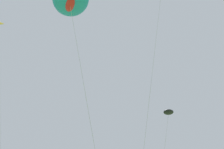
# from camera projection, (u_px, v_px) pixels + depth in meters

# --- Properties ---
(small_kite_triangle_green) EXTENTS (3.08, 1.03, 7.06)m
(small_kite_triangle_green) POSITION_uv_depth(u_px,v_px,m) (169.00, 112.00, 19.77)
(small_kite_triangle_green) COLOR black
(small_kite_triangle_green) RESTS_ON ground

